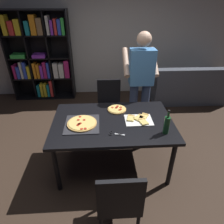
{
  "coord_description": "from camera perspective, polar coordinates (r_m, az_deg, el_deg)",
  "views": [
    {
      "loc": [
        -0.14,
        -2.17,
        2.19
      ],
      "look_at": [
        0.0,
        0.15,
        0.8
      ],
      "focal_mm": 31.49,
      "sensor_mm": 36.0,
      "label": 1
    }
  ],
  "objects": [
    {
      "name": "second_pizza_plain",
      "position": [
        2.85,
        1.44,
        0.81
      ],
      "size": [
        0.27,
        0.27,
        0.03
      ],
      "color": "tan",
      "rests_on": "dining_table"
    },
    {
      "name": "pepperoni_pizza_on_tray",
      "position": [
        2.56,
        -8.7,
        -3.32
      ],
      "size": [
        0.44,
        0.44,
        0.04
      ],
      "color": "#2D2D33",
      "rests_on": "dining_table"
    },
    {
      "name": "bookshelf",
      "position": [
        4.89,
        -20.1,
        14.93
      ],
      "size": [
        1.4,
        0.35,
        1.95
      ],
      "color": "black",
      "rests_on": "ground_plane"
    },
    {
      "name": "wine_bottle",
      "position": [
        2.41,
        15.6,
        -3.55
      ],
      "size": [
        0.07,
        0.07,
        0.32
      ],
      "color": "#194723",
      "rests_on": "dining_table"
    },
    {
      "name": "kitchen_scissors",
      "position": [
        2.37,
        0.58,
        -6.31
      ],
      "size": [
        0.2,
        0.11,
        0.01
      ],
      "color": "silver",
      "rests_on": "dining_table"
    },
    {
      "name": "chair_far_side",
      "position": [
        3.58,
        -0.82,
        3.0
      ],
      "size": [
        0.42,
        0.42,
        0.9
      ],
      "color": "black",
      "rests_on": "ground_plane"
    },
    {
      "name": "ground_plane",
      "position": [
        3.08,
        0.17,
        -14.35
      ],
      "size": [
        12.0,
        12.0,
        0.0
      ],
      "primitive_type": "plane",
      "color": "#38281E"
    },
    {
      "name": "chair_near_camera",
      "position": [
        2.05,
        2.13,
        -24.1
      ],
      "size": [
        0.42,
        0.42,
        0.9
      ],
      "color": "black",
      "rests_on": "ground_plane"
    },
    {
      "name": "pizza_slices_on_towel",
      "position": [
        2.64,
        7.83,
        -2.05
      ],
      "size": [
        0.36,
        0.29,
        0.03
      ],
      "color": "white",
      "rests_on": "dining_table"
    },
    {
      "name": "back_wall",
      "position": [
        4.83,
        -1.89,
        21.49
      ],
      "size": [
        6.4,
        0.1,
        2.8
      ],
      "primitive_type": "cube",
      "color": "silver",
      "rests_on": "ground_plane"
    },
    {
      "name": "couch",
      "position": [
        4.99,
        21.08,
        6.59
      ],
      "size": [
        1.71,
        0.87,
        0.85
      ],
      "color": "#4C515B",
      "rests_on": "ground_plane"
    },
    {
      "name": "person_serving_pizza",
      "position": [
        3.24,
        8.32,
        9.02
      ],
      "size": [
        0.55,
        0.54,
        1.75
      ],
      "color": "#38476B",
      "rests_on": "ground_plane"
    },
    {
      "name": "dining_table",
      "position": [
        2.64,
        0.2,
        -3.92
      ],
      "size": [
        1.59,
        1.03,
        0.75
      ],
      "color": "black",
      "rests_on": "ground_plane"
    }
  ]
}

